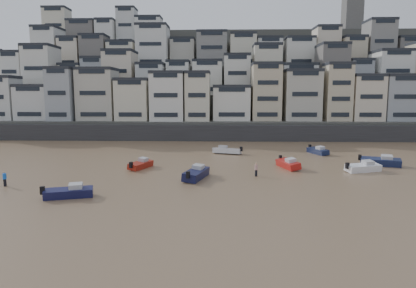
{
  "coord_description": "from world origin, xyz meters",
  "views": [
    {
      "loc": [
        8.96,
        -17.14,
        10.46
      ],
      "look_at": [
        7.29,
        30.0,
        4.0
      ],
      "focal_mm": 32.0,
      "sensor_mm": 36.0,
      "label": 1
    }
  ],
  "objects_px": {
    "boat_e": "(288,163)",
    "person_pink": "(256,170)",
    "boat_c": "(196,172)",
    "boat_d": "(363,166)",
    "boat_j": "(69,191)",
    "boat_f": "(141,164)",
    "boat_h": "(227,150)",
    "boat_i": "(318,150)",
    "person_blue": "(5,179)",
    "boat_g": "(381,160)"
  },
  "relations": [
    {
      "from": "boat_e",
      "to": "person_pink",
      "type": "height_order",
      "value": "person_pink"
    },
    {
      "from": "boat_c",
      "to": "boat_d",
      "type": "bearing_deg",
      "value": -62.55
    },
    {
      "from": "boat_j",
      "to": "boat_e",
      "type": "xyz_separation_m",
      "value": [
        24.83,
        15.84,
        0.03
      ]
    },
    {
      "from": "boat_f",
      "to": "boat_h",
      "type": "relative_size",
      "value": 0.92
    },
    {
      "from": "boat_i",
      "to": "boat_h",
      "type": "xyz_separation_m",
      "value": [
        -15.79,
        -0.38,
        0.02
      ]
    },
    {
      "from": "boat_i",
      "to": "boat_c",
      "type": "bearing_deg",
      "value": -65.19
    },
    {
      "from": "person_blue",
      "to": "person_pink",
      "type": "height_order",
      "value": "same"
    },
    {
      "from": "boat_f",
      "to": "boat_d",
      "type": "relative_size",
      "value": 0.92
    },
    {
      "from": "boat_e",
      "to": "person_pink",
      "type": "distance_m",
      "value": 7.33
    },
    {
      "from": "boat_c",
      "to": "person_blue",
      "type": "xyz_separation_m",
      "value": [
        -21.47,
        -4.58,
        0.04
      ]
    },
    {
      "from": "boat_f",
      "to": "boat_e",
      "type": "height_order",
      "value": "boat_e"
    },
    {
      "from": "boat_c",
      "to": "boat_d",
      "type": "distance_m",
      "value": 22.71
    },
    {
      "from": "boat_g",
      "to": "boat_c",
      "type": "bearing_deg",
      "value": -142.18
    },
    {
      "from": "boat_c",
      "to": "boat_j",
      "type": "xyz_separation_m",
      "value": [
        -12.31,
        -8.95,
        -0.13
      ]
    },
    {
      "from": "boat_d",
      "to": "boat_h",
      "type": "relative_size",
      "value": 1.0
    },
    {
      "from": "boat_i",
      "to": "boat_e",
      "type": "bearing_deg",
      "value": -49.94
    },
    {
      "from": "boat_f",
      "to": "boat_g",
      "type": "xyz_separation_m",
      "value": [
        34.49,
        3.03,
        0.14
      ]
    },
    {
      "from": "boat_f",
      "to": "boat_e",
      "type": "bearing_deg",
      "value": -66.63
    },
    {
      "from": "boat_i",
      "to": "boat_j",
      "type": "height_order",
      "value": "boat_i"
    },
    {
      "from": "boat_d",
      "to": "person_blue",
      "type": "relative_size",
      "value": 3.09
    },
    {
      "from": "boat_c",
      "to": "person_blue",
      "type": "distance_m",
      "value": 21.95
    },
    {
      "from": "boat_e",
      "to": "person_blue",
      "type": "height_order",
      "value": "person_blue"
    },
    {
      "from": "boat_j",
      "to": "boat_h",
      "type": "relative_size",
      "value": 0.96
    },
    {
      "from": "boat_g",
      "to": "boat_h",
      "type": "xyz_separation_m",
      "value": [
        -22.15,
        10.08,
        -0.08
      ]
    },
    {
      "from": "boat_f",
      "to": "person_blue",
      "type": "relative_size",
      "value": 2.84
    },
    {
      "from": "boat_c",
      "to": "boat_g",
      "type": "distance_m",
      "value": 27.78
    },
    {
      "from": "boat_i",
      "to": "boat_c",
      "type": "relative_size",
      "value": 0.85
    },
    {
      "from": "person_blue",
      "to": "boat_d",
      "type": "bearing_deg",
      "value": 12.14
    },
    {
      "from": "boat_d",
      "to": "boat_j",
      "type": "relative_size",
      "value": 1.04
    },
    {
      "from": "boat_g",
      "to": "boat_h",
      "type": "height_order",
      "value": "boat_g"
    },
    {
      "from": "boat_c",
      "to": "boat_j",
      "type": "height_order",
      "value": "boat_c"
    },
    {
      "from": "boat_d",
      "to": "boat_h",
      "type": "xyz_separation_m",
      "value": [
        -18.08,
        14.31,
        -0.0
      ]
    },
    {
      "from": "boat_f",
      "to": "boat_h",
      "type": "xyz_separation_m",
      "value": [
        12.34,
        13.11,
        0.06
      ]
    },
    {
      "from": "boat_g",
      "to": "person_pink",
      "type": "xyz_separation_m",
      "value": [
        -18.72,
        -7.52,
        0.06
      ]
    },
    {
      "from": "boat_d",
      "to": "boat_f",
      "type": "bearing_deg",
      "value": 158.52
    },
    {
      "from": "boat_j",
      "to": "person_pink",
      "type": "bearing_deg",
      "value": 11.24
    },
    {
      "from": "boat_j",
      "to": "boat_d",
      "type": "bearing_deg",
      "value": 5.18
    },
    {
      "from": "boat_d",
      "to": "person_blue",
      "type": "bearing_deg",
      "value": 172.93
    },
    {
      "from": "person_pink",
      "to": "boat_j",
      "type": "bearing_deg",
      "value": -152.2
    },
    {
      "from": "person_blue",
      "to": "boat_j",
      "type": "bearing_deg",
      "value": -25.49
    },
    {
      "from": "boat_f",
      "to": "boat_e",
      "type": "distance_m",
      "value": 20.76
    },
    {
      "from": "person_blue",
      "to": "boat_i",
      "type": "bearing_deg",
      "value": 30.22
    },
    {
      "from": "boat_d",
      "to": "person_blue",
      "type": "distance_m",
      "value": 44.66
    },
    {
      "from": "boat_i",
      "to": "boat_j",
      "type": "xyz_separation_m",
      "value": [
        -32.21,
        -28.46,
        -0.01
      ]
    },
    {
      "from": "boat_d",
      "to": "boat_j",
      "type": "distance_m",
      "value": 37.15
    },
    {
      "from": "boat_i",
      "to": "person_blue",
      "type": "relative_size",
      "value": 2.98
    },
    {
      "from": "boat_h",
      "to": "boat_d",
      "type": "bearing_deg",
      "value": 158.23
    },
    {
      "from": "boat_e",
      "to": "boat_g",
      "type": "bearing_deg",
      "value": 82.99
    },
    {
      "from": "person_blue",
      "to": "person_pink",
      "type": "bearing_deg",
      "value": 11.88
    },
    {
      "from": "boat_e",
      "to": "person_pink",
      "type": "bearing_deg",
      "value": -58.71
    }
  ]
}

